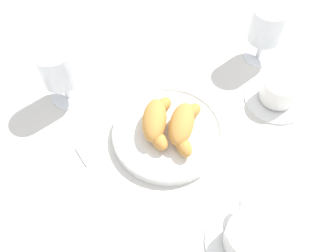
{
  "coord_description": "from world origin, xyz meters",
  "views": [
    {
      "loc": [
        0.39,
        -0.02,
        0.63
      ],
      "look_at": [
        -0.0,
        -0.01,
        0.03
      ],
      "focal_mm": 38.26,
      "sensor_mm": 36.0,
      "label": 1
    }
  ],
  "objects_px": {
    "coffee_cup_far": "(279,92)",
    "pastry_plate": "(168,131)",
    "croissant_small": "(183,126)",
    "juice_glass_right": "(58,69)",
    "juice_glass_left": "(267,26)",
    "coffee_cup_near": "(247,238)",
    "sugar_packet": "(88,152)",
    "croissant_large": "(156,120)"
  },
  "relations": [
    {
      "from": "sugar_packet",
      "to": "croissant_large",
      "type": "bearing_deg",
      "value": 76.79
    },
    {
      "from": "croissant_large",
      "to": "juice_glass_left",
      "type": "distance_m",
      "value": 0.32
    },
    {
      "from": "coffee_cup_near",
      "to": "coffee_cup_far",
      "type": "height_order",
      "value": "same"
    },
    {
      "from": "coffee_cup_near",
      "to": "juice_glass_right",
      "type": "bearing_deg",
      "value": -133.4
    },
    {
      "from": "croissant_small",
      "to": "juice_glass_left",
      "type": "height_order",
      "value": "juice_glass_left"
    },
    {
      "from": "pastry_plate",
      "to": "coffee_cup_far",
      "type": "height_order",
      "value": "coffee_cup_far"
    },
    {
      "from": "coffee_cup_near",
      "to": "coffee_cup_far",
      "type": "distance_m",
      "value": 0.33
    },
    {
      "from": "juice_glass_left",
      "to": "sugar_packet",
      "type": "height_order",
      "value": "juice_glass_left"
    },
    {
      "from": "croissant_large",
      "to": "croissant_small",
      "type": "distance_m",
      "value": 0.06
    },
    {
      "from": "croissant_small",
      "to": "coffee_cup_far",
      "type": "bearing_deg",
      "value": 113.63
    },
    {
      "from": "juice_glass_right",
      "to": "sugar_packet",
      "type": "bearing_deg",
      "value": 22.13
    },
    {
      "from": "coffee_cup_near",
      "to": "juice_glass_right",
      "type": "xyz_separation_m",
      "value": [
        -0.32,
        -0.34,
        0.07
      ]
    },
    {
      "from": "croissant_large",
      "to": "juice_glass_right",
      "type": "height_order",
      "value": "juice_glass_right"
    },
    {
      "from": "croissant_large",
      "to": "croissant_small",
      "type": "bearing_deg",
      "value": 75.03
    },
    {
      "from": "pastry_plate",
      "to": "juice_glass_right",
      "type": "xyz_separation_m",
      "value": [
        -0.1,
        -0.22,
        0.08
      ]
    },
    {
      "from": "juice_glass_left",
      "to": "juice_glass_right",
      "type": "relative_size",
      "value": 1.0
    },
    {
      "from": "coffee_cup_far",
      "to": "juice_glass_left",
      "type": "xyz_separation_m",
      "value": [
        -0.13,
        -0.02,
        0.07
      ]
    },
    {
      "from": "croissant_large",
      "to": "coffee_cup_far",
      "type": "bearing_deg",
      "value": 106.44
    },
    {
      "from": "croissant_small",
      "to": "juice_glass_right",
      "type": "relative_size",
      "value": 0.95
    },
    {
      "from": "pastry_plate",
      "to": "croissant_small",
      "type": "distance_m",
      "value": 0.04
    },
    {
      "from": "coffee_cup_far",
      "to": "pastry_plate",
      "type": "bearing_deg",
      "value": -70.64
    },
    {
      "from": "coffee_cup_near",
      "to": "croissant_small",
      "type": "bearing_deg",
      "value": -156.1
    },
    {
      "from": "pastry_plate",
      "to": "sugar_packet",
      "type": "xyz_separation_m",
      "value": [
        0.04,
        -0.16,
        -0.01
      ]
    },
    {
      "from": "pastry_plate",
      "to": "juice_glass_right",
      "type": "bearing_deg",
      "value": -114.81
    },
    {
      "from": "coffee_cup_far",
      "to": "sugar_packet",
      "type": "distance_m",
      "value": 0.42
    },
    {
      "from": "juice_glass_left",
      "to": "juice_glass_right",
      "type": "xyz_separation_m",
      "value": [
        0.11,
        -0.44,
        -0.0
      ]
    },
    {
      "from": "coffee_cup_far",
      "to": "juice_glass_left",
      "type": "bearing_deg",
      "value": -171.34
    },
    {
      "from": "coffee_cup_near",
      "to": "juice_glass_right",
      "type": "distance_m",
      "value": 0.48
    },
    {
      "from": "coffee_cup_far",
      "to": "sugar_packet",
      "type": "relative_size",
      "value": 2.72
    },
    {
      "from": "coffee_cup_far",
      "to": "juice_glass_right",
      "type": "height_order",
      "value": "juice_glass_right"
    },
    {
      "from": "croissant_small",
      "to": "coffee_cup_near",
      "type": "xyz_separation_m",
      "value": [
        0.22,
        0.1,
        -0.01
      ]
    },
    {
      "from": "pastry_plate",
      "to": "juice_glass_left",
      "type": "height_order",
      "value": "juice_glass_left"
    },
    {
      "from": "croissant_small",
      "to": "juice_glass_right",
      "type": "bearing_deg",
      "value": -113.64
    },
    {
      "from": "croissant_large",
      "to": "coffee_cup_near",
      "type": "relative_size",
      "value": 1.0
    },
    {
      "from": "juice_glass_right",
      "to": "sugar_packet",
      "type": "xyz_separation_m",
      "value": [
        0.14,
        0.06,
        -0.09
      ]
    },
    {
      "from": "croissant_large",
      "to": "coffee_cup_near",
      "type": "bearing_deg",
      "value": 32.89
    },
    {
      "from": "croissant_small",
      "to": "coffee_cup_far",
      "type": "distance_m",
      "value": 0.23
    },
    {
      "from": "croissant_large",
      "to": "coffee_cup_far",
      "type": "relative_size",
      "value": 1.0
    },
    {
      "from": "juice_glass_right",
      "to": "croissant_small",
      "type": "bearing_deg",
      "value": 66.36
    },
    {
      "from": "pastry_plate",
      "to": "juice_glass_left",
      "type": "relative_size",
      "value": 1.62
    },
    {
      "from": "juice_glass_left",
      "to": "coffee_cup_near",
      "type": "bearing_deg",
      "value": -12.25
    },
    {
      "from": "coffee_cup_near",
      "to": "juice_glass_right",
      "type": "relative_size",
      "value": 0.97
    }
  ]
}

